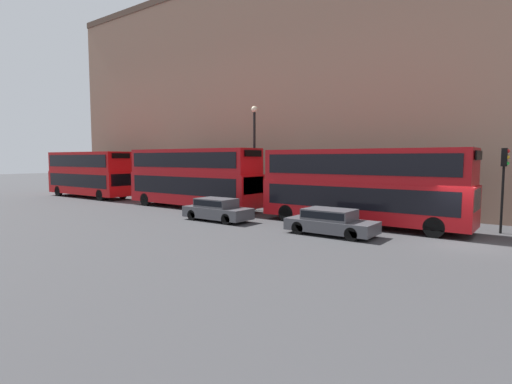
# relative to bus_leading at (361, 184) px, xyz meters

# --- Properties ---
(ground_plane) EXTENTS (200.00, 200.00, 0.00)m
(ground_plane) POSITION_rel_bus_leading_xyz_m (-1.60, -5.44, -2.34)
(ground_plane) COLOR #38383A
(building_facade) EXTENTS (1.10, 80.00, 18.94)m
(building_facade) POSITION_rel_bus_leading_xyz_m (5.40, -5.44, 7.43)
(building_facade) COLOR #93705B
(building_facade) RESTS_ON ground
(bus_leading) EXTENTS (2.59, 11.41, 4.24)m
(bus_leading) POSITION_rel_bus_leading_xyz_m (0.00, 0.00, 0.00)
(bus_leading) COLOR #A80F14
(bus_leading) RESTS_ON ground
(bus_second_in_queue) EXTENTS (2.59, 11.43, 4.42)m
(bus_second_in_queue) POSITION_rel_bus_leading_xyz_m (0.00, 13.12, 0.09)
(bus_second_in_queue) COLOR #A80F14
(bus_second_in_queue) RESTS_ON ground
(bus_third_in_queue) EXTENTS (2.59, 10.48, 4.33)m
(bus_third_in_queue) POSITION_rel_bus_leading_xyz_m (0.00, 27.11, 0.04)
(bus_third_in_queue) COLOR #B20C0F
(bus_third_in_queue) RESTS_ON ground
(car_dark_sedan) EXTENTS (1.84, 4.36, 1.28)m
(car_dark_sedan) POSITION_rel_bus_leading_xyz_m (-3.40, 0.16, -1.66)
(car_dark_sedan) COLOR #47474C
(car_dark_sedan) RESTS_ON ground
(car_hatchback) EXTENTS (1.75, 4.26, 1.35)m
(car_hatchback) POSITION_rel_bus_leading_xyz_m (-3.40, 7.61, -1.63)
(car_hatchback) COLOR #47474C
(car_hatchback) RESTS_ON ground
(traffic_light) EXTENTS (0.30, 0.36, 4.24)m
(traffic_light) POSITION_rel_bus_leading_xyz_m (2.03, -6.52, 0.70)
(traffic_light) COLOR black
(traffic_light) RESTS_ON ground
(street_lamp) EXTENTS (0.44, 0.44, 7.42)m
(street_lamp) POSITION_rel_bus_leading_xyz_m (1.82, 8.71, 2.16)
(street_lamp) COLOR black
(street_lamp) RESTS_ON ground
(pedestrian) EXTENTS (0.36, 0.36, 1.74)m
(pedestrian) POSITION_rel_bus_leading_xyz_m (2.87, 28.05, -1.54)
(pedestrian) COLOR #334C6B
(pedestrian) RESTS_ON ground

